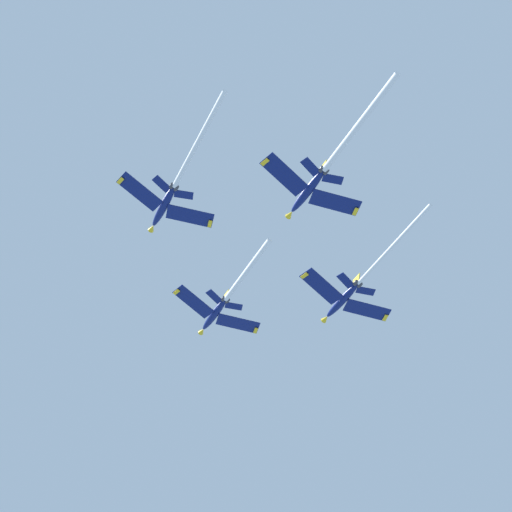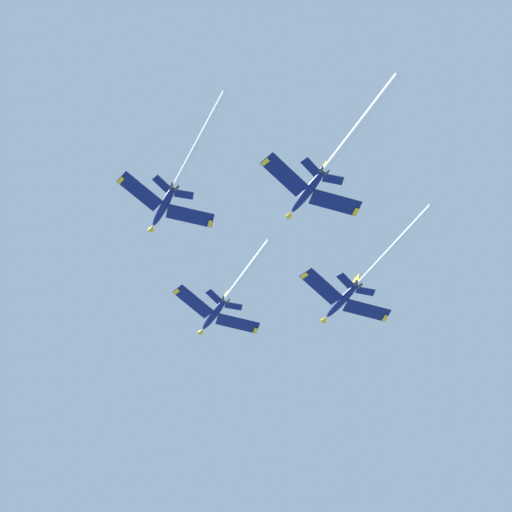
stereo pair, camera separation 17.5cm
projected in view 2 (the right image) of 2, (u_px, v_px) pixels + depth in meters
jet_lead at (224, 300)px, 170.44m from camera, size 19.62×30.61×15.37m
jet_left_wing at (174, 186)px, 153.39m from camera, size 19.71×34.04×16.96m
jet_right_wing at (353, 289)px, 161.39m from camera, size 19.57×33.92×15.91m
jet_slot at (326, 168)px, 143.30m from camera, size 19.56×32.75×16.33m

